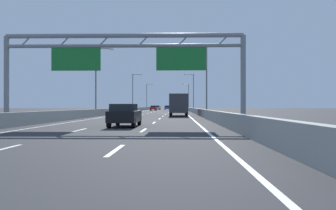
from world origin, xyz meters
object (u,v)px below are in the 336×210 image
Objects in this scene: streetlamp_left_far at (134,90)px; box_truck at (179,104)px; streetlamp_left_distant at (147,95)px; orange_car at (177,108)px; blue_car at (167,108)px; streetlamp_right_distant at (188,95)px; sign_gantry at (125,56)px; streetlamp_right_mid at (205,77)px; red_car at (153,108)px; streetlamp_right_far at (193,90)px; yellow_car at (158,108)px; black_car at (125,115)px; streetlamp_left_mid at (97,77)px; silver_car at (157,108)px.

box_truck is at bearing -74.88° from streetlamp_left_far.
streetlamp_left_distant reaches higher than orange_car.
blue_car reaches higher than orange_car.
streetlamp_left_far and streetlamp_right_distant have the same top height.
blue_car is 0.50× the size of box_truck.
sign_gantry is 26.11m from streetlamp_right_mid.
streetlamp_right_mid is 1.00× the size of streetlamp_left_distant.
orange_car is 1.05× the size of red_car.
streetlamp_right_mid is 43.57m from streetlamp_left_far.
streetlamp_right_far is (14.93, 0.00, 0.00)m from streetlamp_left_far.
black_car reaches higher than yellow_car.
yellow_car is at bearing 90.67° from red_car.
yellow_car is (3.70, 46.54, -4.68)m from streetlamp_left_far.
streetlamp_left_mid is 11.94m from box_truck.
red_car is (-3.40, -21.72, -0.00)m from blue_car.
streetlamp_right_mid and streetlamp_left_distant have the same top height.
orange_car is at bearing 92.82° from streetlamp_right_mid.
streetlamp_left_distant is 1.09× the size of box_truck.
streetlamp_right_distant reaches higher than black_car.
sign_gantry is at bearing -98.85° from box_truck.
orange_car is (10.93, 40.23, -4.66)m from streetlamp_left_far.
streetlamp_left_far is 14.93m from streetlamp_right_far.
blue_car is at bearing 92.81° from box_truck.
box_truck is (11.30, -41.82, -3.77)m from streetlamp_left_far.
streetlamp_left_far is 35.78m from silver_car.
orange_car is at bearing -41.14° from yellow_car.
streetlamp_right_far is at bearing 85.04° from box_truck.
yellow_car is at bearing 94.91° from box_truck.
box_truck is at bearing -87.19° from blue_car.
black_car is (-7.23, -26.09, -4.62)m from streetlamp_right_mid.
box_truck reaches higher than blue_car.
red_car is (4.08, -26.65, -4.63)m from streetlamp_left_distant.
streetlamp_left_mid is 77.45m from blue_car.
streetlamp_right_far is 1.00× the size of streetlamp_right_distant.
streetlamp_right_distant is at bearing 67.85° from red_car.
orange_car is (-4.00, -0.71, -4.66)m from streetlamp_right_distant.
streetlamp_left_far is at bearing 110.04° from streetlamp_right_mid.
black_car is at bearing -87.99° from yellow_car.
blue_car is 1.02× the size of red_car.
sign_gantry is at bearing -89.97° from blue_car.
streetlamp_right_distant reaches higher than sign_gantry.
streetlamp_left_far is (0.00, 40.94, 0.00)m from streetlamp_left_mid.
streetlamp_right_distant is at bearing 27.22° from silver_car.
streetlamp_right_far is (0.00, 40.94, 0.00)m from streetlamp_right_mid.
red_car is at bearing 127.20° from streetlamp_right_far.
sign_gantry is at bearing -91.83° from orange_car.
streetlamp_left_far and streetlamp_left_distant have the same top height.
streetlamp_right_mid is 1.09× the size of box_truck.
streetlamp_right_mid is at bearing -90.00° from streetlamp_right_distant.
yellow_car is at bearing 87.58° from streetlamp_left_mid.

